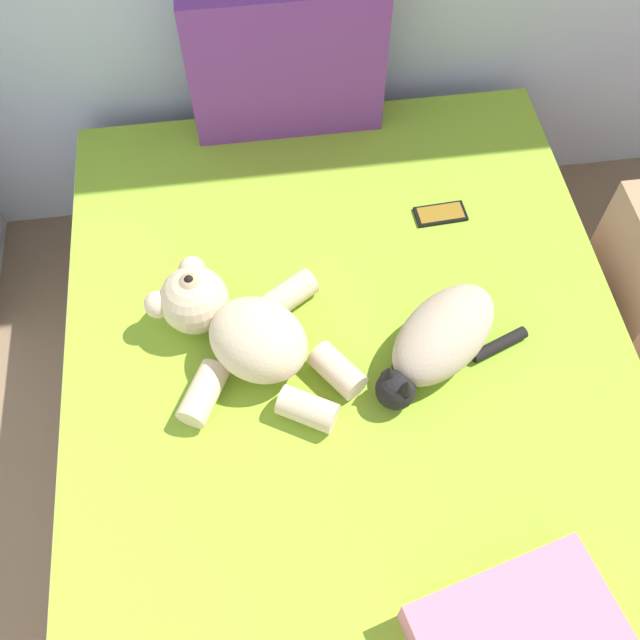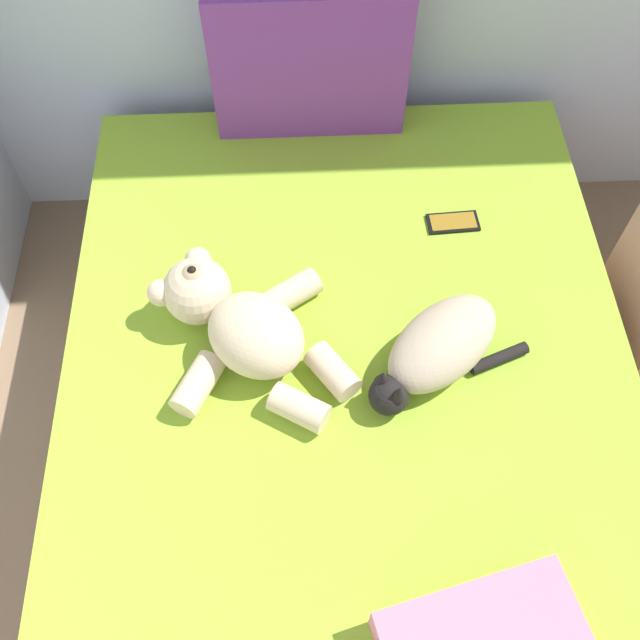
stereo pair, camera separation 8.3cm
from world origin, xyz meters
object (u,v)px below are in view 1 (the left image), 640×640
(bed, at_px, (352,424))
(teddy_bear, at_px, (240,330))
(cat, at_px, (439,340))
(patterned_cushion, at_px, (286,61))
(cell_phone, at_px, (440,214))

(bed, distance_m, teddy_bear, 0.46)
(cat, relative_size, teddy_bear, 0.79)
(bed, xyz_separation_m, patterned_cushion, (-0.06, 0.94, 0.49))
(patterned_cushion, relative_size, cat, 1.35)
(cat, height_order, cell_phone, cat)
(bed, relative_size, teddy_bear, 3.89)
(cell_phone, bearing_deg, bed, -123.15)
(teddy_bear, bearing_deg, bed, -27.92)
(cat, bearing_deg, bed, -165.59)
(teddy_bear, xyz_separation_m, cell_phone, (0.60, 0.36, -0.08))
(bed, height_order, cell_phone, cell_phone)
(bed, bearing_deg, cell_phone, 56.85)
(bed, height_order, teddy_bear, teddy_bear)
(cell_phone, bearing_deg, teddy_bear, -149.12)
(patterned_cushion, relative_size, cell_phone, 3.77)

